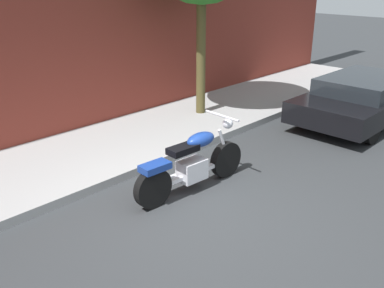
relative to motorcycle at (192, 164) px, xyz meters
The scene contains 4 objects.
ground_plane 0.92m from the motorcycle, 132.95° to the right, with size 60.00×60.00×0.00m, color #303335.
sidewalk 2.31m from the motorcycle, 103.88° to the left, with size 20.38×2.41×0.14m, color #9C9C9C.
motorcycle is the anchor object (origin of this frame).
parked_car_black 5.21m from the motorcycle, ahead, with size 4.16×1.75×1.03m.
Camera 1 is at (-3.76, -3.56, 3.17)m, focal length 40.30 mm.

